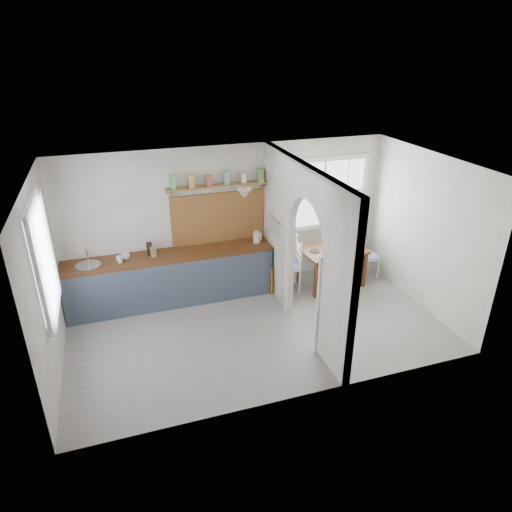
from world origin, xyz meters
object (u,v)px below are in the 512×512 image
object	(u,v)px
dining_table	(331,267)
vase	(332,240)
chair_left	(287,265)
kettle	(257,237)
chair_right	(366,255)

from	to	relation	value
dining_table	vase	xyz separation A→B (m)	(0.06, 0.18, 0.45)
dining_table	chair_left	size ratio (longest dim) A/B	1.15
dining_table	kettle	distance (m)	1.53
dining_table	chair_left	xyz separation A→B (m)	(-0.86, 0.08, 0.14)
chair_left	kettle	size ratio (longest dim) A/B	4.63
chair_right	chair_left	bearing A→B (deg)	90.81
chair_right	kettle	world-z (taller)	kettle
chair_left	kettle	world-z (taller)	kettle
chair_right	vase	size ratio (longest dim) A/B	4.61
kettle	vase	distance (m)	1.43
dining_table	chair_left	bearing A→B (deg)	169.74
dining_table	chair_right	world-z (taller)	chair_right
dining_table	chair_right	xyz separation A→B (m)	(0.79, 0.10, 0.07)
dining_table	kettle	xyz separation A→B (m)	(-1.35, 0.33, 0.65)
dining_table	vase	world-z (taller)	vase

